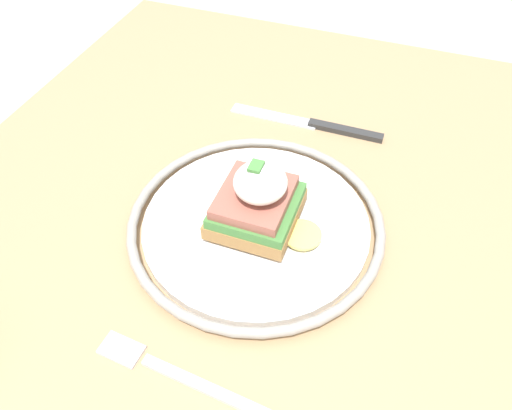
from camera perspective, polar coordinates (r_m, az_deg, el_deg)
dining_table at (r=0.59m, az=1.05°, el=-12.98°), size 0.92×0.78×0.72m
plate at (r=0.51m, az=0.00°, el=-2.09°), size 0.26×0.26×0.02m
sandwich at (r=0.48m, az=0.19°, el=0.43°), size 0.09×0.11×0.07m
fork at (r=0.43m, az=-9.34°, el=-18.48°), size 0.03×0.16×0.00m
knife at (r=0.64m, az=7.03°, el=9.05°), size 0.02×0.20×0.01m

